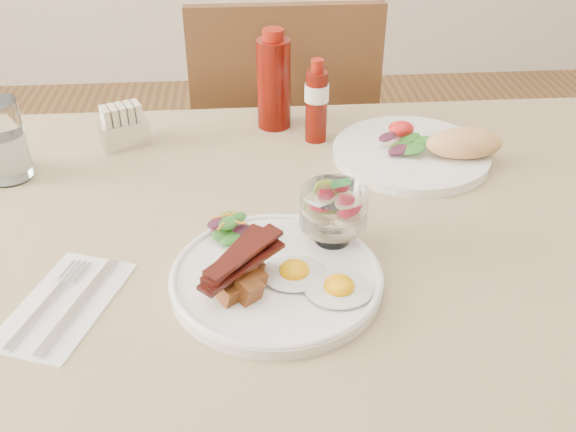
% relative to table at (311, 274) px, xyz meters
% --- Properties ---
extents(table, '(1.33, 0.88, 0.75)m').
position_rel_table_xyz_m(table, '(0.00, 0.00, 0.00)').
color(table, '#4F3118').
rests_on(table, ground).
extents(chair_far, '(0.42, 0.42, 0.93)m').
position_rel_table_xyz_m(chair_far, '(0.00, 0.66, -0.14)').
color(chair_far, '#4F3118').
rests_on(chair_far, ground).
extents(main_plate, '(0.28, 0.28, 0.02)m').
position_rel_table_xyz_m(main_plate, '(-0.06, -0.12, 0.10)').
color(main_plate, white).
rests_on(main_plate, table).
extents(fried_eggs, '(0.14, 0.12, 0.02)m').
position_rel_table_xyz_m(fried_eggs, '(-0.01, -0.15, 0.11)').
color(fried_eggs, silver).
rests_on(fried_eggs, main_plate).
extents(bacon_potato_pile, '(0.11, 0.11, 0.06)m').
position_rel_table_xyz_m(bacon_potato_pile, '(-0.11, -0.15, 0.13)').
color(bacon_potato_pile, brown).
rests_on(bacon_potato_pile, main_plate).
extents(side_salad, '(0.07, 0.06, 0.03)m').
position_rel_table_xyz_m(side_salad, '(-0.12, -0.04, 0.12)').
color(side_salad, '#184A13').
rests_on(side_salad, main_plate).
extents(fruit_cup, '(0.09, 0.09, 0.09)m').
position_rel_table_xyz_m(fruit_cup, '(0.02, -0.05, 0.16)').
color(fruit_cup, white).
rests_on(fruit_cup, main_plate).
extents(second_plate, '(0.29, 0.28, 0.07)m').
position_rel_table_xyz_m(second_plate, '(0.22, 0.20, 0.11)').
color(second_plate, white).
rests_on(second_plate, table).
extents(ketchup_bottle, '(0.08, 0.08, 0.19)m').
position_rel_table_xyz_m(ketchup_bottle, '(-0.04, 0.35, 0.18)').
color(ketchup_bottle, '#500A04').
rests_on(ketchup_bottle, table).
extents(hot_sauce_bottle, '(0.05, 0.05, 0.15)m').
position_rel_table_xyz_m(hot_sauce_bottle, '(0.04, 0.29, 0.16)').
color(hot_sauce_bottle, '#500A04').
rests_on(hot_sauce_bottle, table).
extents(sugar_caddy, '(0.10, 0.08, 0.08)m').
position_rel_table_xyz_m(sugar_caddy, '(-0.31, 0.29, 0.12)').
color(sugar_caddy, silver).
rests_on(sugar_caddy, table).
extents(water_glass, '(0.08, 0.08, 0.13)m').
position_rel_table_xyz_m(water_glass, '(-0.49, 0.19, 0.15)').
color(water_glass, white).
rests_on(water_glass, table).
extents(napkin_cutlery, '(0.16, 0.22, 0.01)m').
position_rel_table_xyz_m(napkin_cutlery, '(-0.33, -0.15, 0.09)').
color(napkin_cutlery, white).
rests_on(napkin_cutlery, table).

